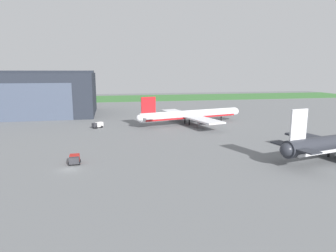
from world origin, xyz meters
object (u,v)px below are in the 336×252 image
stair_truck (74,159)px  fuel_bowser (98,125)px  maintenance_hangar (18,94)px  airliner_far_right (190,115)px

stair_truck → fuel_bowser: fuel_bowser is taller
maintenance_hangar → stair_truck: bearing=-67.8°
airliner_far_right → stair_truck: bearing=-131.7°
stair_truck → airliner_far_right: bearing=48.3°
fuel_bowser → stair_truck: bearing=-94.9°
stair_truck → maintenance_hangar: bearing=112.2°
maintenance_hangar → airliner_far_right: 85.55m
fuel_bowser → maintenance_hangar: bearing=133.3°
maintenance_hangar → stair_truck: 92.66m
maintenance_hangar → fuel_bowser: 56.92m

